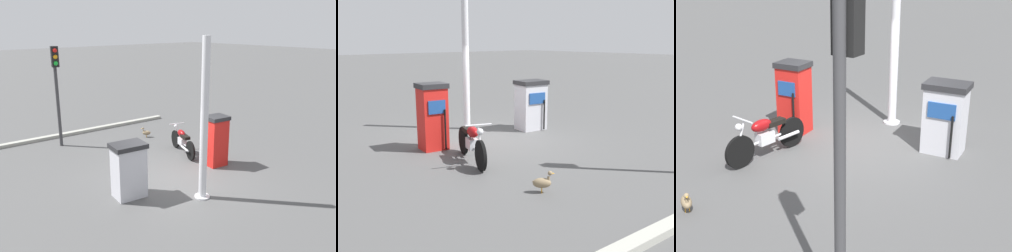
# 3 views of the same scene
# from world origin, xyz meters

# --- Properties ---
(ground_plane) EXTENTS (120.00, 120.00, 0.00)m
(ground_plane) POSITION_xyz_m (0.00, 0.00, 0.00)
(ground_plane) COLOR #4C4C4C
(fuel_pump_near) EXTENTS (0.71, 0.75, 1.63)m
(fuel_pump_near) POSITION_xyz_m (-0.15, -1.69, 0.83)
(fuel_pump_near) COLOR red
(fuel_pump_near) RESTS_ON ground
(fuel_pump_far) EXTENTS (0.78, 0.96, 1.47)m
(fuel_pump_far) POSITION_xyz_m (-0.15, 1.69, 0.75)
(fuel_pump_far) COLOR silver
(fuel_pump_far) RESTS_ON ground
(motorcycle_near_pump) EXTENTS (1.90, 0.87, 0.96)m
(motorcycle_near_pump) POSITION_xyz_m (1.34, -1.61, 0.47)
(motorcycle_near_pump) COLOR black
(motorcycle_near_pump) RESTS_ON ground
(wandering_duck) EXTENTS (0.34, 0.35, 0.41)m
(wandering_duck) POSITION_xyz_m (3.63, -1.76, 0.20)
(wandering_duck) COLOR #847051
(wandering_duck) RESTS_ON ground
(roadside_traffic_light) EXTENTS (0.40, 0.28, 3.67)m
(roadside_traffic_light) POSITION_xyz_m (4.83, 1.31, 2.51)
(roadside_traffic_light) COLOR #38383A
(roadside_traffic_light) RESTS_ON ground
(canopy_support_pole) EXTENTS (0.40, 0.40, 4.16)m
(canopy_support_pole) POSITION_xyz_m (-1.46, 0.27, 2.00)
(canopy_support_pole) COLOR silver
(canopy_support_pole) RESTS_ON ground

